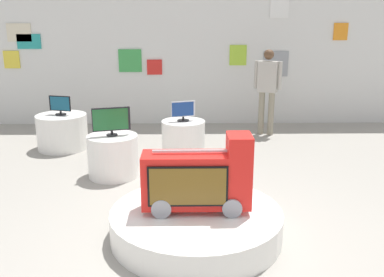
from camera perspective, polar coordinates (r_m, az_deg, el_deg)
ground_plane at (r=4.51m, az=0.44°, el=-14.36°), size 30.00×30.00×0.00m
back_wall_display at (r=9.39m, az=-0.39°, el=11.96°), size 11.82×0.13×3.29m
main_display_pedestal at (r=4.62m, az=0.57°, el=-11.42°), size 1.84×1.84×0.30m
novelty_firetruck_tv at (r=4.41m, az=0.90°, el=-5.72°), size 1.13×0.40×0.83m
display_pedestal_left_rear at (r=6.38m, az=-10.65°, el=-2.33°), size 0.75×0.75×0.63m
tv_on_left_rear at (r=6.23m, az=-10.92°, el=2.45°), size 0.54×0.18×0.42m
display_pedestal_center_rear at (r=7.16m, az=-1.18°, el=-0.05°), size 0.74×0.74×0.63m
tv_on_center_rear at (r=7.04m, az=-1.21°, el=3.80°), size 0.40×0.20×0.34m
display_pedestal_right_rear at (r=7.98m, az=-17.18°, el=0.89°), size 0.90×0.90×0.63m
tv_on_right_rear at (r=7.87m, az=-17.47°, el=4.37°), size 0.40×0.19×0.34m
shopper_browsing_near_truck at (r=8.60m, az=10.19°, el=7.09°), size 0.52×0.34×1.72m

